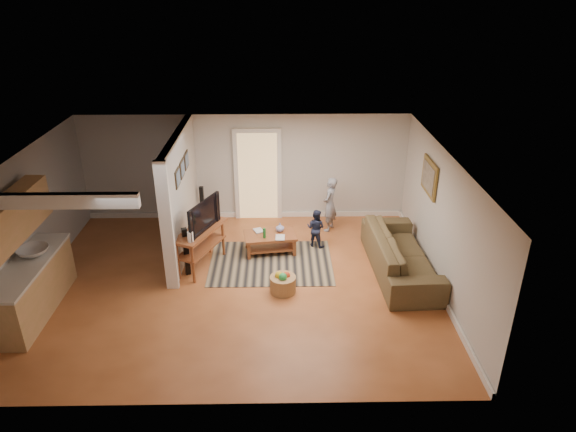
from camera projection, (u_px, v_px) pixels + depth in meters
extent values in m
plane|color=brown|center=(238.00, 284.00, 9.71)|extent=(7.50, 7.50, 0.00)
cube|color=beige|center=(245.00, 168.00, 11.89)|extent=(7.50, 0.04, 2.50)
cube|color=beige|center=(24.00, 226.00, 9.12)|extent=(0.04, 6.00, 2.50)
cube|color=beige|center=(443.00, 223.00, 9.24)|extent=(0.04, 6.00, 2.50)
cube|color=white|center=(232.00, 158.00, 8.64)|extent=(7.50, 6.00, 0.04)
cube|color=beige|center=(182.00, 194.00, 10.47)|extent=(0.15, 3.10, 2.50)
cube|color=white|center=(167.00, 228.00, 9.07)|extent=(0.22, 0.10, 2.50)
cube|color=white|center=(247.00, 214.00, 12.37)|extent=(7.50, 0.04, 0.12)
cube|color=white|center=(433.00, 279.00, 9.74)|extent=(0.04, 6.00, 0.12)
cube|color=#D8B272|center=(258.00, 176.00, 11.93)|extent=(0.90, 0.06, 2.10)
cube|color=#AA894D|center=(32.00, 289.00, 8.74)|extent=(0.60, 2.20, 0.90)
cube|color=beige|center=(26.00, 265.00, 8.54)|extent=(0.64, 2.24, 0.05)
cube|color=#AA894D|center=(13.00, 218.00, 8.17)|extent=(0.35, 2.00, 0.70)
imported|color=silver|center=(34.00, 255.00, 8.80)|extent=(0.54, 0.54, 0.19)
cube|color=black|center=(177.00, 178.00, 9.63)|extent=(0.03, 0.40, 0.34)
cube|color=black|center=(182.00, 169.00, 10.08)|extent=(0.03, 0.40, 0.34)
cube|color=black|center=(186.00, 160.00, 10.53)|extent=(0.03, 0.40, 0.34)
cube|color=olive|center=(429.00, 177.00, 9.93)|extent=(0.04, 0.90, 0.68)
cube|color=black|center=(271.00, 262.00, 10.42)|extent=(2.47, 1.80, 0.01)
imported|color=#403420|center=(399.00, 271.00, 10.12)|extent=(1.15, 2.71, 0.78)
cube|color=brown|center=(270.00, 235.00, 10.66)|extent=(1.14, 0.76, 0.05)
cube|color=silver|center=(270.00, 235.00, 10.66)|extent=(0.71, 0.46, 0.02)
cube|color=brown|center=(270.00, 246.00, 10.77)|extent=(1.04, 0.66, 0.03)
cube|color=brown|center=(249.00, 251.00, 10.46)|extent=(0.07, 0.07, 0.39)
cube|color=brown|center=(294.00, 248.00, 10.59)|extent=(0.07, 0.07, 0.39)
cube|color=brown|center=(247.00, 240.00, 10.90)|extent=(0.07, 0.07, 0.39)
cube|color=brown|center=(291.00, 237.00, 11.03)|extent=(0.07, 0.07, 0.39)
imported|color=#283394|center=(280.00, 231.00, 10.78)|extent=(0.20, 0.20, 0.19)
cylinder|color=#166222|center=(264.00, 233.00, 10.47)|extent=(0.06, 0.06, 0.21)
imported|color=#998C4C|center=(254.00, 232.00, 10.75)|extent=(0.26, 0.29, 0.02)
imported|color=#66594C|center=(276.00, 238.00, 10.50)|extent=(0.20, 0.27, 0.02)
cube|color=brown|center=(200.00, 230.00, 9.95)|extent=(0.99, 1.42, 0.06)
cube|color=brown|center=(201.00, 247.00, 10.10)|extent=(0.89, 1.29, 0.03)
cylinder|color=brown|center=(178.00, 260.00, 9.69)|extent=(0.06, 0.06, 0.82)
cylinder|color=brown|center=(209.00, 235.00, 10.66)|extent=(0.06, 0.06, 0.82)
cylinder|color=brown|center=(193.00, 264.00, 9.58)|extent=(0.06, 0.06, 0.82)
cylinder|color=brown|center=(223.00, 237.00, 10.54)|extent=(0.06, 0.06, 0.82)
imported|color=black|center=(201.00, 229.00, 9.93)|extent=(0.56, 1.04, 0.62)
cylinder|color=white|center=(190.00, 237.00, 9.44)|extent=(0.11, 0.11, 0.20)
cube|color=black|center=(186.00, 252.00, 9.83)|extent=(0.13, 0.13, 0.99)
cube|color=black|center=(202.00, 205.00, 11.95)|extent=(0.10, 0.10, 0.90)
cylinder|color=olive|center=(283.00, 284.00, 9.41)|extent=(0.48, 0.48, 0.31)
sphere|color=#B63516|center=(286.00, 276.00, 9.39)|extent=(0.15, 0.15, 0.15)
sphere|color=gold|center=(279.00, 275.00, 9.36)|extent=(0.15, 0.15, 0.15)
sphere|color=green|center=(283.00, 277.00, 9.27)|extent=(0.15, 0.15, 0.15)
imported|color=gray|center=(329.00, 229.00, 11.78)|extent=(0.46, 0.54, 1.26)
imported|color=#1B2139|center=(315.00, 246.00, 11.08)|extent=(0.51, 0.47, 0.85)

